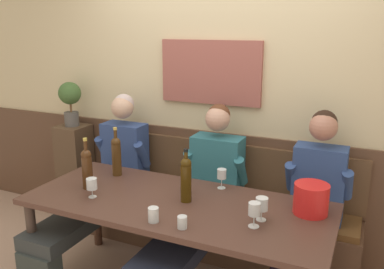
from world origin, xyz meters
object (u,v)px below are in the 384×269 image
Objects in this scene: water_tumbler_right at (187,187)px; wine_bottle_clear_water at (87,167)px; potted_plant at (70,99)px; wine_glass_mid_left at (222,174)px; wall_bench at (213,221)px; ice_bucket at (311,199)px; wine_bottle_green_tall at (116,155)px; wine_glass_by_bottle at (254,210)px; person_left_seat at (310,220)px; water_tumbler_center at (153,215)px; water_tumbler_left at (182,222)px; dining_table at (176,212)px; person_center_left_seat at (103,181)px; person_center_right_seat at (200,201)px; wine_glass_center_front at (262,205)px; wine_bottle_amber_mid at (186,178)px; wine_glass_center_rear at (92,184)px.

wine_bottle_clear_water is at bearing -162.14° from water_tumbler_right.
wine_glass_mid_left is at bearing -12.80° from potted_plant.
ice_bucket reaches higher than wall_bench.
wine_glass_by_bottle is at bearing -17.33° from wine_bottle_green_tall.
wine_bottle_green_tall is at bearing 83.21° from wine_bottle_clear_water.
person_left_seat is 0.25m from ice_bucket.
person_left_seat reaches higher than ice_bucket.
water_tumbler_center reaches higher than water_tumbler_left.
wine_glass_mid_left is at bearing 90.15° from water_tumbler_left.
wine_glass_by_bottle is at bearing -130.41° from ice_bucket.
dining_table is 0.63m from wine_glass_by_bottle.
wall_bench is 15.59× the size of wine_glass_by_bottle.
person_center_left_seat is 1.71m from person_left_seat.
ice_bucket is 0.56× the size of wine_bottle_green_tall.
wall_bench is 1.77m from potted_plant.
wine_bottle_green_tall is at bearing -174.00° from person_center_right_seat.
wine_glass_center_front is at bearing -139.27° from ice_bucket.
water_tumbler_left is at bearing -31.78° from potted_plant.
wine_bottle_clear_water is 4.15× the size of water_tumbler_center.
wine_glass_center_front is at bearing -19.89° from potted_plant.
wine_bottle_amber_mid is 4.95× the size of water_tumbler_left.
potted_plant reaches higher than ice_bucket.
wine_glass_center_front is 1.60× the size of water_tumbler_center.
wine_bottle_amber_mid is at bearing 81.23° from water_tumbler_center.
person_center_left_seat reaches higher than water_tumbler_left.
wall_bench is at bearing 33.89° from wine_bottle_green_tall.
potted_plant is (-1.50, 1.05, 0.43)m from water_tumbler_center.
wine_glass_center_front is (1.26, -0.28, -0.07)m from wine_bottle_green_tall.
wine_glass_by_bottle is (0.54, -0.46, 0.23)m from person_center_right_seat.
person_center_left_seat is at bearing 120.55° from wine_glass_center_rear.
water_tumbler_right is at bearing -169.16° from person_left_seat.
ice_bucket is 1.59× the size of wine_glass_center_rear.
person_center_right_seat is at bearing 147.52° from wine_glass_center_front.
wine_glass_mid_left is (-0.38, 0.48, -0.00)m from wine_glass_by_bottle.
wine_bottle_amber_mid is (-0.80, -0.17, 0.07)m from ice_bucket.
person_left_seat is 6.04× the size of ice_bucket.
wine_bottle_amber_mid is 0.87× the size of potted_plant.
water_tumbler_center is at bearing -142.37° from person_left_seat.
person_left_seat is 9.59× the size of wine_glass_center_rear.
wine_glass_center_front is at bearing -43.07° from wine_glass_mid_left.
water_tumbler_right is (-0.20, -0.18, -0.06)m from wine_glass_mid_left.
person_left_seat is 0.87m from water_tumbler_right.
wine_glass_mid_left is (0.86, 0.09, -0.06)m from wine_bottle_green_tall.
wine_bottle_amber_mid is 2.43× the size of wine_glass_by_bottle.
wine_bottle_amber_mid is at bearing -159.37° from person_left_seat.
person_center_right_seat is 17.38× the size of water_tumbler_left.
wall_bench is 6.09× the size of wine_bottle_green_tall.
ice_bucket reaches higher than water_tumbler_center.
wine_bottle_clear_water is 0.94m from water_tumbler_left.
ice_bucket is (0.82, -0.13, 0.22)m from person_center_right_seat.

